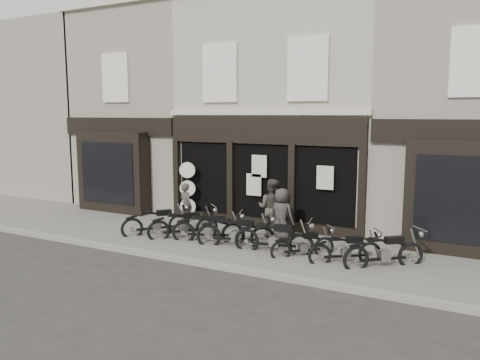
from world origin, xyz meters
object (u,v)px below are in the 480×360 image
at_px(motorcycle_6, 346,252).
at_px(man_centre, 272,208).
at_px(motorcycle_2, 209,231).
at_px(motorcycle_0, 157,224).
at_px(motorcycle_7, 385,255).
at_px(advert_sign_post, 188,193).
at_px(motorcycle_3, 237,235).
at_px(motorcycle_1, 184,227).
at_px(motorcycle_4, 274,241).
at_px(motorcycle_5, 303,247).
at_px(man_right, 281,215).
at_px(man_left, 186,206).

bearing_deg(motorcycle_6, man_centre, 116.92).
height_order(motorcycle_2, motorcycle_6, motorcycle_2).
bearing_deg(motorcycle_0, motorcycle_7, -48.62).
xyz_separation_m(motorcycle_6, motorcycle_7, (0.97, 0.11, 0.05)).
bearing_deg(advert_sign_post, motorcycle_3, -56.99).
height_order(motorcycle_1, advert_sign_post, advert_sign_post).
relative_size(motorcycle_0, motorcycle_4, 0.80).
bearing_deg(motorcycle_4, motorcycle_0, 168.88).
height_order(motorcycle_5, motorcycle_6, motorcycle_6).
distance_m(motorcycle_7, advert_sign_post, 7.60).
xyz_separation_m(motorcycle_4, advert_sign_post, (-4.30, 2.06, 0.71)).
relative_size(motorcycle_2, motorcycle_5, 1.43).
height_order(motorcycle_4, advert_sign_post, advert_sign_post).
bearing_deg(motorcycle_4, motorcycle_1, 167.29).
bearing_deg(motorcycle_5, motorcycle_3, 137.57).
height_order(motorcycle_7, man_centre, man_centre).
height_order(motorcycle_0, motorcycle_3, motorcycle_3).
xyz_separation_m(motorcycle_2, motorcycle_7, (5.24, 0.04, -0.01)).
height_order(motorcycle_5, motorcycle_7, motorcycle_7).
height_order(motorcycle_0, motorcycle_4, motorcycle_4).
relative_size(motorcycle_4, motorcycle_5, 1.52).
bearing_deg(motorcycle_6, motorcycle_3, 144.66).
xyz_separation_m(motorcycle_1, man_right, (2.92, 0.99, 0.51)).
height_order(motorcycle_5, man_left, man_left).
xyz_separation_m(motorcycle_0, motorcycle_7, (7.22, 0.05, -0.00)).
relative_size(motorcycle_3, man_right, 1.40).
distance_m(motorcycle_2, motorcycle_5, 3.07).
distance_m(motorcycle_0, motorcycle_6, 6.25).
distance_m(motorcycle_6, man_left, 5.89).
relative_size(motorcycle_5, man_left, 0.96).
relative_size(motorcycle_5, man_centre, 0.82).
distance_m(motorcycle_0, man_left, 1.21).
height_order(motorcycle_5, advert_sign_post, advert_sign_post).
bearing_deg(man_centre, man_left, 4.29).
distance_m(motorcycle_0, advert_sign_post, 2.11).
bearing_deg(motorcycle_6, motorcycle_4, 145.13).
xyz_separation_m(motorcycle_0, man_right, (3.94, 1.06, 0.51)).
distance_m(motorcycle_1, man_right, 3.13).
bearing_deg(motorcycle_1, man_left, 74.62).
distance_m(motorcycle_5, man_left, 4.72).
bearing_deg(motorcycle_6, advert_sign_post, 126.66).
bearing_deg(motorcycle_1, motorcycle_7, -45.65).
bearing_deg(motorcycle_4, man_left, 153.78).
bearing_deg(motorcycle_7, man_right, 123.00).
xyz_separation_m(motorcycle_3, advert_sign_post, (-3.08, 2.05, 0.69)).
bearing_deg(motorcycle_2, motorcycle_7, -20.08).
bearing_deg(man_right, motorcycle_5, 145.04).
relative_size(motorcycle_6, motorcycle_7, 0.93).
bearing_deg(motorcycle_6, man_right, 118.74).
relative_size(motorcycle_6, man_left, 1.11).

